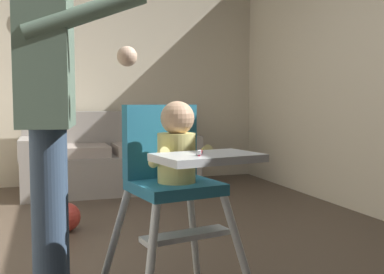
# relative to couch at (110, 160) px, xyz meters

# --- Properties ---
(wall_far) EXTENTS (5.23, 0.06, 2.64)m
(wall_far) POSITION_rel_couch_xyz_m (-0.31, 0.52, 0.99)
(wall_far) COLOR beige
(wall_far) RESTS_ON ground
(couch) EXTENTS (1.84, 0.86, 0.86)m
(couch) POSITION_rel_couch_xyz_m (0.00, 0.00, 0.00)
(couch) COLOR gray
(couch) RESTS_ON ground
(high_chair) EXTENTS (0.70, 0.80, 0.97)m
(high_chair) POSITION_rel_couch_xyz_m (-0.13, -2.97, 0.34)
(high_chair) COLOR silver
(high_chair) RESTS_ON ground
(adult_standing) EXTENTS (0.51, 0.54, 1.62)m
(adult_standing) POSITION_rel_couch_xyz_m (-0.66, -2.90, 0.59)
(adult_standing) COLOR #34475F
(adult_standing) RESTS_ON ground
(toy_ball) EXTENTS (0.21, 0.21, 0.21)m
(toy_ball) POSITION_rel_couch_xyz_m (-0.54, -1.51, -0.22)
(toy_ball) COLOR #D13D33
(toy_ball) RESTS_ON ground
(wall_clock) EXTENTS (0.30, 0.04, 0.30)m
(wall_clock) POSITION_rel_couch_xyz_m (-0.81, 0.48, 1.59)
(wall_clock) COLOR white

